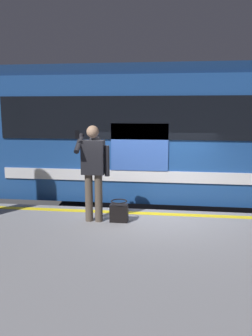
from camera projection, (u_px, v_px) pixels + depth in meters
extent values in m
plane|color=#3D3D3F|center=(152.00, 253.00, 7.13)|extent=(23.42, 23.42, 0.00)
cube|color=gray|center=(144.00, 284.00, 4.95)|extent=(15.10, 4.29, 0.96)
cube|color=yellow|center=(152.00, 214.00, 6.67)|extent=(14.80, 0.16, 0.01)
cube|color=slate|center=(155.00, 231.00, 8.18)|extent=(19.64, 0.08, 0.16)
cube|color=slate|center=(157.00, 213.00, 9.58)|extent=(19.64, 0.08, 0.16)
cube|color=#1E478C|center=(217.00, 136.00, 8.31)|extent=(10.12, 2.83, 2.74)
cube|color=navy|center=(220.00, 73.00, 8.05)|extent=(9.92, 2.60, 0.24)
cube|color=black|center=(228.00, 118.00, 6.83)|extent=(9.61, 0.03, 0.90)
cube|color=silver|center=(224.00, 178.00, 7.04)|extent=(9.61, 0.03, 0.24)
cube|color=#3359B2|center=(139.00, 148.00, 7.16)|extent=(1.21, 0.02, 1.01)
cylinder|color=black|center=(75.00, 213.00, 7.93)|extent=(0.84, 0.12, 0.84)
cylinder|color=black|center=(96.00, 191.00, 10.14)|extent=(0.84, 0.12, 0.84)
cylinder|color=brown|center=(99.00, 198.00, 6.17)|extent=(0.14, 0.14, 0.88)
cylinder|color=brown|center=(89.00, 198.00, 6.19)|extent=(0.14, 0.14, 0.88)
cube|color=black|center=(93.00, 157.00, 6.05)|extent=(0.40, 0.24, 0.61)
sphere|color=black|center=(95.00, 141.00, 6.16)|extent=(0.20, 0.20, 0.20)
sphere|color=tan|center=(93.00, 132.00, 5.98)|extent=(0.22, 0.22, 0.22)
cylinder|color=black|center=(107.00, 161.00, 6.03)|extent=(0.09, 0.09, 0.55)
cylinder|color=black|center=(79.00, 143.00, 5.96)|extent=(0.09, 0.42, 0.33)
cube|color=black|center=(77.00, 135.00, 5.84)|extent=(0.07, 0.02, 0.15)
cube|color=black|center=(119.00, 213.00, 6.19)|extent=(0.33, 0.18, 0.32)
torus|color=black|center=(119.00, 201.00, 6.15)|extent=(0.30, 0.30, 0.02)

